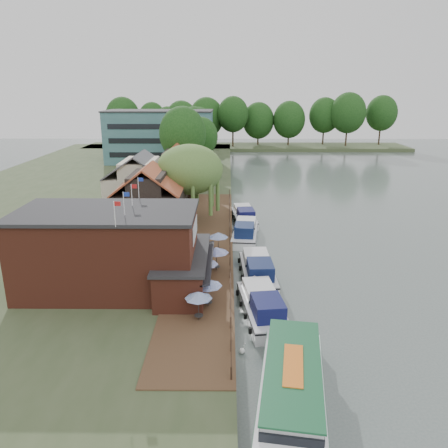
{
  "coord_description": "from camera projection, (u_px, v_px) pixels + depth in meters",
  "views": [
    {
      "loc": [
        -5.52,
        -36.73,
        18.17
      ],
      "look_at": [
        -6.0,
        12.0,
        3.0
      ],
      "focal_mm": 35.0,
      "sensor_mm": 36.0,
      "label": 1
    }
  ],
  "objects": [
    {
      "name": "willow",
      "position": [
        190.0,
        184.0,
        56.81
      ],
      "size": [
        8.6,
        8.6,
        10.43
      ],
      "primitive_type": null,
      "color": "#476B2D",
      "rests_on": "land_bank"
    },
    {
      "name": "umbrella_5",
      "position": [
        218.0,
        243.0,
        46.92
      ],
      "size": [
        2.16,
        2.16,
        2.38
      ],
      "primitive_type": null,
      "color": "navy",
      "rests_on": "quay_deck"
    },
    {
      "name": "umbrella_3",
      "position": [
        216.0,
        259.0,
        42.55
      ],
      "size": [
        2.43,
        2.43,
        2.38
      ],
      "primitive_type": null,
      "color": "navy",
      "rests_on": "quay_deck"
    },
    {
      "name": "bank_tree_3",
      "position": [
        194.0,
        132.0,
        112.5
      ],
      "size": [
        8.17,
        8.17,
        12.88
      ],
      "primitive_type": null,
      "color": "#143811",
      "rests_on": "land_bank"
    },
    {
      "name": "umbrella_0",
      "position": [
        199.0,
        306.0,
        33.33
      ],
      "size": [
        2.14,
        2.14,
        2.38
      ],
      "primitive_type": null,
      "color": "navy",
      "rests_on": "quay_deck"
    },
    {
      "name": "quay_rail",
      "position": [
        230.0,
        240.0,
        50.05
      ],
      "size": [
        0.2,
        49.0,
        1.0
      ],
      "primitive_type": null,
      "color": "black",
      "rests_on": "land_bank"
    },
    {
      "name": "umbrella_2",
      "position": [
        205.0,
        271.0,
        39.74
      ],
      "size": [
        2.44,
        2.44,
        2.38
      ],
      "primitive_type": null,
      "color": "navy",
      "rests_on": "quay_deck"
    },
    {
      "name": "swan",
      "position": [
        242.0,
        351.0,
        31.24
      ],
      "size": [
        0.44,
        0.44,
        0.44
      ],
      "primitive_type": "sphere",
      "color": "white",
      "rests_on": "ground"
    },
    {
      "name": "cottage_b",
      "position": [
        140.0,
        184.0,
        61.94
      ],
      "size": [
        9.6,
        8.6,
        8.5
      ],
      "primitive_type": null,
      "color": "beige",
      "rests_on": "land_bank"
    },
    {
      "name": "ground",
      "position": [
        287.0,
        293.0,
        40.42
      ],
      "size": [
        260.0,
        260.0,
        0.0
      ],
      "primitive_type": "plane",
      "color": "#4C5854",
      "rests_on": "ground"
    },
    {
      "name": "bank_tree_0",
      "position": [
        183.0,
        148.0,
        76.33
      ],
      "size": [
        8.15,
        8.15,
        14.36
      ],
      "primitive_type": null,
      "color": "#143811",
      "rests_on": "land_bank"
    },
    {
      "name": "hotel_block",
      "position": [
        160.0,
        136.0,
        105.33
      ],
      "size": [
        25.4,
        12.4,
        12.3
      ],
      "primitive_type": null,
      "color": "#38666B",
      "rests_on": "land_bank"
    },
    {
      "name": "cottage_c",
      "position": [
        176.0,
        172.0,
        70.49
      ],
      "size": [
        7.6,
        7.6,
        8.5
      ],
      "primitive_type": null,
      "color": "black",
      "rests_on": "land_bank"
    },
    {
      "name": "pub",
      "position": [
        131.0,
        250.0,
        38.21
      ],
      "size": [
        20.0,
        11.0,
        7.3
      ],
      "primitive_type": null,
      "color": "maroon",
      "rests_on": "land_bank"
    },
    {
      "name": "cruiser_0",
      "position": [
        263.0,
        302.0,
        36.04
      ],
      "size": [
        4.65,
        10.66,
        2.52
      ],
      "primitive_type": null,
      "rotation": [
        0.0,
        0.0,
        0.13
      ],
      "color": "silver",
      "rests_on": "ground"
    },
    {
      "name": "land_bank",
      "position": [
        84.0,
        197.0,
        73.97
      ],
      "size": [
        50.0,
        140.0,
        1.0
      ],
      "primitive_type": "cube",
      "color": "#384728",
      "rests_on": "ground"
    },
    {
      "name": "bank_tree_5",
      "position": [
        199.0,
        128.0,
        127.95
      ],
      "size": [
        6.86,
        6.86,
        12.12
      ],
      "primitive_type": null,
      "color": "#143811",
      "rests_on": "land_bank"
    },
    {
      "name": "bank_tree_4",
      "position": [
        182.0,
        127.0,
        118.7
      ],
      "size": [
        8.65,
        8.65,
        14.16
      ],
      "primitive_type": null,
      "color": "#143811",
      "rests_on": "land_bank"
    },
    {
      "name": "umbrella_1",
      "position": [
        208.0,
        293.0,
        35.43
      ],
      "size": [
        2.34,
        2.34,
        2.38
      ],
      "primitive_type": null,
      "color": "navy",
      "rests_on": "quay_deck"
    },
    {
      "name": "bank_tree_2",
      "position": [
        178.0,
        146.0,
        93.7
      ],
      "size": [
        6.16,
        6.16,
        10.49
      ],
      "primitive_type": null,
      "color": "#143811",
      "rests_on": "land_bank"
    },
    {
      "name": "cruiser_3",
      "position": [
        244.0,
        214.0,
        61.73
      ],
      "size": [
        4.15,
        10.07,
        2.37
      ],
      "primitive_type": null,
      "rotation": [
        0.0,
        0.0,
        0.1
      ],
      "color": "silver",
      "rests_on": "ground"
    },
    {
      "name": "cruiser_2",
      "position": [
        245.0,
        229.0,
        54.75
      ],
      "size": [
        4.27,
        10.46,
        2.48
      ],
      "primitive_type": null,
      "rotation": [
        0.0,
        0.0,
        -0.1
      ],
      "color": "white",
      "rests_on": "ground"
    },
    {
      "name": "cruiser_1",
      "position": [
        258.0,
        267.0,
        43.19
      ],
      "size": [
        3.88,
        10.6,
        2.56
      ],
      "primitive_type": null,
      "rotation": [
        0.0,
        0.0,
        0.05
      ],
      "color": "silver",
      "rests_on": "ground"
    },
    {
      "name": "umbrella_4",
      "position": [
        202.0,
        254.0,
        43.64
      ],
      "size": [
        2.19,
        2.19,
        2.38
      ],
      "primitive_type": null,
      "color": "navy",
      "rests_on": "quay_deck"
    },
    {
      "name": "cottage_a",
      "position": [
        149.0,
        201.0,
        52.36
      ],
      "size": [
        8.6,
        7.6,
        8.5
      ],
      "primitive_type": null,
      "color": "black",
      "rests_on": "land_bank"
    },
    {
      "name": "tour_boat",
      "position": [
        292.0,
        394.0,
        24.86
      ],
      "size": [
        6.01,
        14.37,
        3.04
      ],
      "primitive_type": null,
      "rotation": [
        0.0,
        0.0,
        -0.15
      ],
      "color": "silver",
      "rests_on": "ground"
    },
    {
      "name": "quay_deck",
      "position": [
        206.0,
        245.0,
        49.73
      ],
      "size": [
        6.0,
        50.0,
        0.1
      ],
      "primitive_type": "cube",
      "color": "#47301E",
      "rests_on": "land_bank"
    },
    {
      "name": "bank_tree_1",
      "position": [
        201.0,
        148.0,
        86.15
      ],
      "size": [
        6.5,
        6.5,
        11.94
      ],
      "primitive_type": null,
      "color": "#143811",
      "rests_on": "land_bank"
    }
  ]
}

